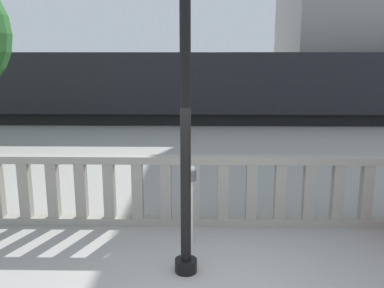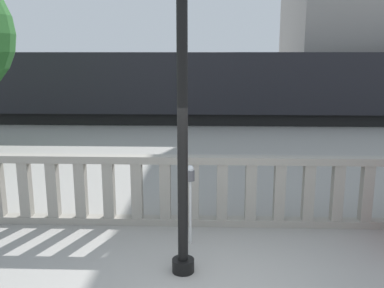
# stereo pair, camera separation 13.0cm
# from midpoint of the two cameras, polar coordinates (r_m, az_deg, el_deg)

# --- Properties ---
(balustrade) EXTENTS (12.34, 0.24, 1.36)m
(balustrade) POSITION_cam_midpoint_polar(r_m,az_deg,el_deg) (8.12, 2.58, -6.29)
(balustrade) COLOR gray
(balustrade) RESTS_ON ground
(lamppost) EXTENTS (0.40, 0.40, 5.45)m
(lamppost) POSITION_cam_midpoint_polar(r_m,az_deg,el_deg) (5.91, -0.68, 11.66)
(lamppost) COLOR black
(lamppost) RESTS_ON ground
(parking_meter) EXTENTS (0.15, 0.15, 1.40)m
(parking_meter) POSITION_cam_midpoint_polar(r_m,az_deg,el_deg) (7.22, 0.29, -5.22)
(parking_meter) COLOR silver
(parking_meter) RESTS_ON ground
(train_near) EXTENTS (29.68, 2.96, 3.81)m
(train_near) POSITION_cam_midpoint_polar(r_m,az_deg,el_deg) (20.09, -3.42, 7.78)
(train_near) COLOR black
(train_near) RESTS_ON ground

